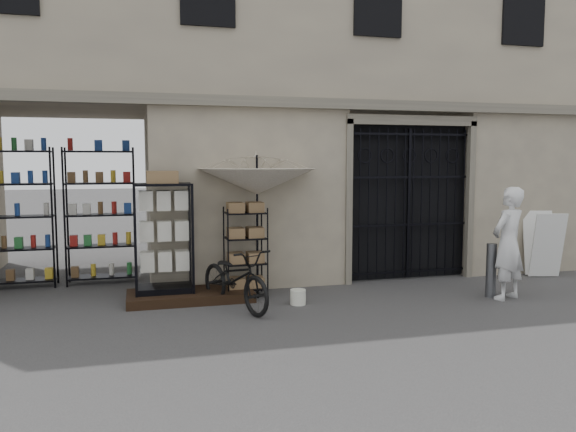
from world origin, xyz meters
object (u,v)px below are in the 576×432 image
object	(u,v)px
display_cabinet	(164,244)
steel_bollard	(491,270)
white_bucket	(298,297)
shopkeeper	(506,299)
market_umbrella	(257,174)
easel_sign	(543,244)
bicycle	(235,308)
wire_rack	(245,253)

from	to	relation	value
display_cabinet	steel_bollard	size ratio (longest dim) A/B	2.12
white_bucket	shopkeeper	size ratio (longest dim) A/B	0.13
display_cabinet	shopkeeper	bearing A→B (deg)	-25.07
display_cabinet	market_umbrella	world-z (taller)	market_umbrella
display_cabinet	easel_sign	bearing A→B (deg)	-11.05
white_bucket	easel_sign	bearing A→B (deg)	8.88
bicycle	display_cabinet	bearing A→B (deg)	121.73
market_umbrella	easel_sign	size ratio (longest dim) A/B	2.26
white_bucket	steel_bollard	distance (m)	3.27
bicycle	steel_bollard	xyz separation A→B (m)	(4.22, -0.39, 0.45)
display_cabinet	wire_rack	bearing A→B (deg)	-11.74
display_cabinet	easel_sign	world-z (taller)	display_cabinet
shopkeeper	white_bucket	bearing A→B (deg)	-31.17
wire_rack	easel_sign	distance (m)	5.89
steel_bollard	easel_sign	world-z (taller)	easel_sign
display_cabinet	white_bucket	size ratio (longest dim) A/B	7.71
display_cabinet	wire_rack	distance (m)	1.34
shopkeeper	easel_sign	size ratio (longest dim) A/B	1.48
white_bucket	steel_bollard	world-z (taller)	steel_bollard
bicycle	white_bucket	bearing A→B (deg)	-23.88
display_cabinet	bicycle	bearing A→B (deg)	-47.41
wire_rack	easel_sign	size ratio (longest dim) A/B	1.20
market_umbrella	shopkeeper	distance (m)	4.59
steel_bollard	market_umbrella	bearing A→B (deg)	161.18
bicycle	easel_sign	size ratio (longest dim) A/B	1.44
bicycle	shopkeeper	size ratio (longest dim) A/B	0.97
white_bucket	easel_sign	world-z (taller)	easel_sign
display_cabinet	steel_bollard	xyz separation A→B (m)	(5.24, -1.13, -0.49)
wire_rack	market_umbrella	size ratio (longest dim) A/B	0.53
wire_rack	shopkeeper	world-z (taller)	wire_rack
steel_bollard	wire_rack	bearing A→B (deg)	164.00
steel_bollard	easel_sign	distance (m)	2.31
display_cabinet	white_bucket	bearing A→B (deg)	-32.33
display_cabinet	shopkeeper	size ratio (longest dim) A/B	1.03
market_umbrella	bicycle	distance (m)	2.27
display_cabinet	market_umbrella	distance (m)	1.90
easel_sign	shopkeeper	bearing A→B (deg)	-128.91
bicycle	steel_bollard	world-z (taller)	same
bicycle	easel_sign	bearing A→B (deg)	-15.03
easel_sign	steel_bollard	bearing A→B (deg)	-135.17
market_umbrella	bicycle	xyz separation A→B (m)	(-0.53, -0.87, -2.03)
shopkeeper	easel_sign	xyz separation A→B (m)	(1.80, 1.36, 0.64)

